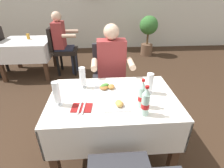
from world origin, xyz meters
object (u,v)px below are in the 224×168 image
at_px(plate_near_camera, 118,104).
at_px(napkin_cutlery_set, 82,108).
at_px(plate_far_diner, 106,88).
at_px(background_patron, 63,40).
at_px(seated_diner_far, 112,69).
at_px(beer_glass_middle, 150,83).
at_px(chair_far_diner_seat, 108,76).
at_px(potted_plant_corner, 148,31).
at_px(background_chair_right, 61,48).
at_px(background_dining_table, 28,49).
at_px(background_table_tumbler, 28,36).
at_px(main_dining_table, 113,111).
at_px(beer_glass_right, 83,77).
at_px(beer_glass_left, 57,93).
at_px(cola_bottle_primary, 145,102).
at_px(cola_bottle_secondary, 142,95).

relative_size(plate_near_camera, napkin_cutlery_set, 1.14).
distance_m(plate_far_diner, background_patron, 2.20).
bearing_deg(seated_diner_far, beer_glass_middle, -63.82).
height_order(chair_far_diner_seat, background_patron, background_patron).
distance_m(napkin_cutlery_set, potted_plant_corner, 3.69).
xyz_separation_m(plate_near_camera, background_chair_right, (-0.93, 2.33, -0.19)).
xyz_separation_m(background_dining_table, background_table_tumbler, (0.03, 0.10, 0.23)).
relative_size(beer_glass_middle, napkin_cutlery_set, 1.06).
bearing_deg(chair_far_diner_seat, main_dining_table, -90.00).
relative_size(beer_glass_right, background_dining_table, 0.23).
relative_size(beer_glass_left, potted_plant_corner, 0.21).
distance_m(plate_far_diner, background_table_tumbler, 2.63).
bearing_deg(beer_glass_right, background_chair_right, 107.21).
height_order(seated_diner_far, background_dining_table, seated_diner_far).
xyz_separation_m(plate_far_diner, background_table_tumbler, (-1.50, 2.15, 0.04)).
distance_m(cola_bottle_primary, background_patron, 2.69).
bearing_deg(beer_glass_right, main_dining_table, -34.27).
bearing_deg(beer_glass_left, background_chair_right, 100.52).
relative_size(plate_far_diner, background_chair_right, 0.23).
distance_m(plate_near_camera, background_chair_right, 2.51).
bearing_deg(beer_glass_right, background_table_tumbler, 121.28).
bearing_deg(plate_near_camera, potted_plant_corner, 71.01).
xyz_separation_m(beer_glass_middle, background_dining_table, (-1.93, 2.14, -0.29)).
bearing_deg(main_dining_table, cola_bottle_secondary, -36.75).
relative_size(plate_near_camera, beer_glass_middle, 1.08).
relative_size(seated_diner_far, plate_near_camera, 5.69).
height_order(beer_glass_middle, background_patron, background_patron).
height_order(cola_bottle_primary, background_patron, background_patron).
height_order(beer_glass_middle, napkin_cutlery_set, beer_glass_middle).
bearing_deg(cola_bottle_secondary, beer_glass_left, 173.97).
xyz_separation_m(beer_glass_left, napkin_cutlery_set, (0.20, -0.06, -0.11)).
distance_m(chair_far_diner_seat, napkin_cutlery_set, 1.00).
bearing_deg(beer_glass_left, plate_near_camera, -5.29).
bearing_deg(napkin_cutlery_set, cola_bottle_secondary, -1.37).
bearing_deg(chair_far_diner_seat, background_table_tumbler, 136.07).
bearing_deg(cola_bottle_secondary, potted_plant_corner, 74.17).
height_order(beer_glass_left, background_dining_table, beer_glass_left).
relative_size(beer_glass_right, potted_plant_corner, 0.21).
distance_m(main_dining_table, background_chair_right, 2.36).
xyz_separation_m(plate_far_diner, beer_glass_right, (-0.23, 0.06, 0.10)).
height_order(beer_glass_left, cola_bottle_primary, cola_bottle_primary).
xyz_separation_m(seated_diner_far, beer_glass_right, (-0.32, -0.48, 0.13)).
relative_size(cola_bottle_primary, background_dining_table, 0.27).
relative_size(seated_diner_far, cola_bottle_primary, 4.84).
distance_m(beer_glass_middle, napkin_cutlery_set, 0.67).
bearing_deg(potted_plant_corner, background_chair_right, -153.45).
xyz_separation_m(main_dining_table, cola_bottle_secondary, (0.23, -0.17, 0.28)).
relative_size(plate_far_diner, background_patron, 0.18).
distance_m(napkin_cutlery_set, background_table_tumbler, 2.76).
bearing_deg(cola_bottle_primary, potted_plant_corner, 74.68).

